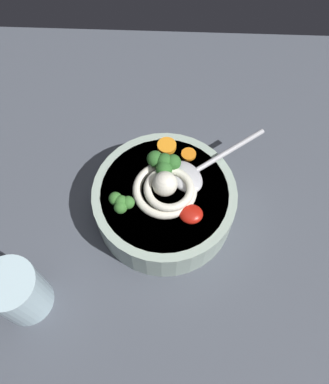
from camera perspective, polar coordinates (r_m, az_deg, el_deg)
table_slab at (r=64.55cm, az=-1.49°, el=-5.78°), size 90.99×90.99×3.68cm
soup_bowl at (r=60.92cm, az=0.00°, el=-1.44°), size 21.59×21.59×6.65cm
noodle_pile at (r=56.90cm, az=0.21°, el=0.57°), size 10.41×10.21×4.19cm
soup_spoon at (r=58.98cm, az=4.16°, el=2.85°), size 15.84×12.97×1.60cm
chili_sauce_dollop at (r=55.73cm, az=3.85°, el=-3.19°), size 3.39×3.05×1.53cm
broccoli_floret_left at (r=57.80cm, az=-0.01°, el=4.19°), size 4.81×4.14×3.80cm
broccoli_floret_beside_noodles at (r=55.57cm, az=-6.25°, el=-1.44°), size 3.71×3.19×2.93cm
carrot_slice_rear at (r=61.93cm, az=0.33°, el=6.65°), size 2.97×2.97×0.79cm
carrot_slice_near_spoon at (r=61.38cm, az=3.50°, el=5.46°), size 2.30×2.30×0.44cm
drinking_glass at (r=58.05cm, az=-20.32°, el=-13.38°), size 7.27×7.27×9.49cm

